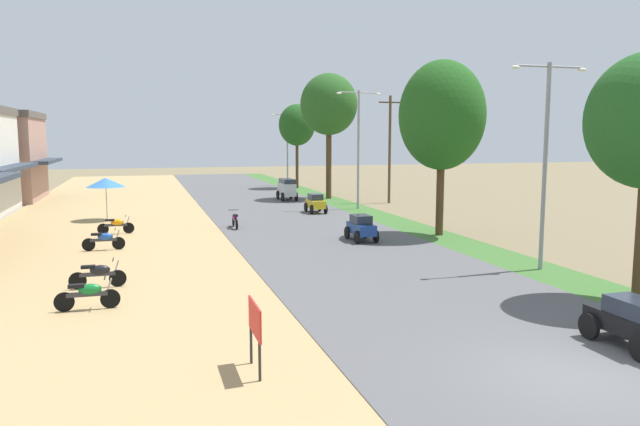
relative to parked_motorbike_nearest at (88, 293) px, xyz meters
The scene contains 20 objects.
ground_plane 12.85m from the parked_motorbike_nearest, 38.88° to the right, with size 180.00×180.00×0.00m, color #7A6B4C.
road_strip 12.85m from the parked_motorbike_nearest, 38.88° to the right, with size 9.00×140.00×0.08m, color #565659.
parked_motorbike_nearest is the anchor object (origin of this frame).
parked_motorbike_second 2.60m from the parked_motorbike_nearest, 87.50° to the left, with size 1.80×0.54×0.94m.
parked_motorbike_third 9.54m from the parked_motorbike_nearest, 90.52° to the left, with size 1.80×0.54×0.94m.
parked_motorbike_fourth 14.08m from the parked_motorbike_nearest, 88.97° to the left, with size 1.80×0.54×0.94m.
street_signboard 7.01m from the parked_motorbike_nearest, 57.52° to the right, with size 0.06×1.30×1.50m.
vendor_umbrella 19.73m from the parked_motorbike_nearest, 91.40° to the left, with size 2.20×2.20×2.52m.
median_tree_second 19.12m from the parked_motorbike_nearest, 29.84° to the left, with size 4.27×4.27×8.68m.
median_tree_third 32.89m from the parked_motorbike_nearest, 60.33° to the left, with size 4.51×4.51×9.88m.
median_tree_fourth 41.74m from the parked_motorbike_nearest, 67.36° to the left, with size 3.46×3.46×8.01m.
streetlamp_near 16.29m from the parked_motorbike_nearest, ahead, with size 3.16×0.20×7.58m.
streetlamp_mid 26.41m from the parked_motorbike_nearest, 52.75° to the left, with size 3.16×0.20×8.02m.
streetlamp_far 44.63m from the parked_motorbike_nearest, 69.20° to the left, with size 3.16×0.20×7.29m.
utility_pole_near 31.16m from the parked_motorbike_nearest, 50.97° to the left, with size 1.80×0.20×8.02m.
car_sedan_black 14.28m from the parked_motorbike_nearest, 29.54° to the right, with size 1.10×2.26×1.19m.
car_hatchback_blue 14.29m from the parked_motorbike_nearest, 36.56° to the left, with size 1.04×2.00×1.23m.
car_hatchback_yellow 22.94m from the parked_motorbike_nearest, 57.45° to the left, with size 1.04×2.00×1.23m.
car_van_silver 30.10m from the parked_motorbike_nearest, 65.75° to the left, with size 1.19×2.41×1.67m.
motorbike_ahead_second 15.64m from the parked_motorbike_nearest, 66.09° to the left, with size 0.54×1.80×0.94m.
Camera 1 is at (-8.40, -9.91, 4.99)m, focal length 33.81 mm.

